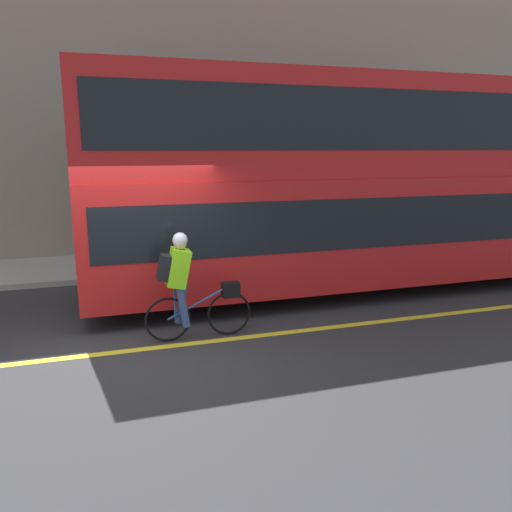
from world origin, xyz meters
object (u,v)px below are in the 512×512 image
bus (345,177)px  street_sign_post (272,196)px  cyclist_on_bike (186,283)px  trash_bin (355,230)px

bus → street_sign_post: (-0.46, 2.95, -0.61)m
bus → cyclist_on_bike: bus is taller
bus → street_sign_post: 3.05m
bus → street_sign_post: bearing=98.9°
cyclist_on_bike → street_sign_post: size_ratio=0.60×
trash_bin → cyclist_on_bike: bearing=-138.1°
bus → trash_bin: bus is taller
trash_bin → street_sign_post: bearing=-179.9°
bus → cyclist_on_bike: 4.07m
cyclist_on_bike → trash_bin: 7.10m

